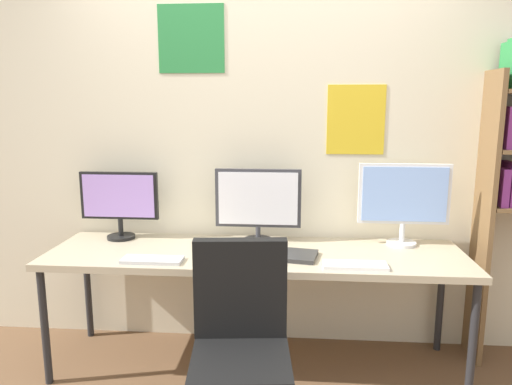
{
  "coord_description": "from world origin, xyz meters",
  "views": [
    {
      "loc": [
        0.23,
        -2.13,
        1.62
      ],
      "look_at": [
        0.0,
        0.65,
        1.09
      ],
      "focal_mm": 33.54,
      "sensor_mm": 36.0,
      "label": 1
    }
  ],
  "objects_px": {
    "keyboard_left": "(152,260)",
    "monitor_left": "(119,201)",
    "office_chair": "(240,371)",
    "laptop_closed": "(288,255)",
    "computer_mouse": "(238,262)",
    "monitor_right": "(404,199)",
    "monitor_center": "(258,202)",
    "desk": "(255,259)",
    "keyboard_right": "(355,265)"
  },
  "relations": [
    {
      "from": "keyboard_left",
      "to": "monitor_left",
      "type": "bearing_deg",
      "value": 127.55
    },
    {
      "from": "office_chair",
      "to": "laptop_closed",
      "type": "relative_size",
      "value": 3.09
    },
    {
      "from": "computer_mouse",
      "to": "laptop_closed",
      "type": "height_order",
      "value": "computer_mouse"
    },
    {
      "from": "monitor_right",
      "to": "keyboard_left",
      "type": "relative_size",
      "value": 1.64
    },
    {
      "from": "office_chair",
      "to": "monitor_center",
      "type": "xyz_separation_m",
      "value": [
        0.01,
        0.95,
        0.6
      ]
    },
    {
      "from": "desk",
      "to": "office_chair",
      "type": "height_order",
      "value": "office_chair"
    },
    {
      "from": "desk",
      "to": "computer_mouse",
      "type": "bearing_deg",
      "value": -106.4
    },
    {
      "from": "desk",
      "to": "keyboard_left",
      "type": "bearing_deg",
      "value": -157.67
    },
    {
      "from": "monitor_right",
      "to": "keyboard_right",
      "type": "xyz_separation_m",
      "value": [
        -0.34,
        -0.44,
        -0.28
      ]
    },
    {
      "from": "office_chair",
      "to": "monitor_right",
      "type": "height_order",
      "value": "monitor_right"
    },
    {
      "from": "monitor_left",
      "to": "monitor_center",
      "type": "relative_size",
      "value": 0.94
    },
    {
      "from": "monitor_left",
      "to": "office_chair",
      "type": "bearing_deg",
      "value": -46.77
    },
    {
      "from": "keyboard_left",
      "to": "laptop_closed",
      "type": "xyz_separation_m",
      "value": [
        0.76,
        0.14,
        0.0
      ]
    },
    {
      "from": "office_chair",
      "to": "monitor_left",
      "type": "xyz_separation_m",
      "value": [
        -0.89,
        0.95,
        0.59
      ]
    },
    {
      "from": "monitor_left",
      "to": "keyboard_right",
      "type": "height_order",
      "value": "monitor_left"
    },
    {
      "from": "keyboard_right",
      "to": "computer_mouse",
      "type": "relative_size",
      "value": 3.6
    },
    {
      "from": "office_chair",
      "to": "computer_mouse",
      "type": "distance_m",
      "value": 0.6
    },
    {
      "from": "office_chair",
      "to": "keyboard_left",
      "type": "height_order",
      "value": "office_chair"
    },
    {
      "from": "laptop_closed",
      "to": "monitor_right",
      "type": "bearing_deg",
      "value": 32.98
    },
    {
      "from": "computer_mouse",
      "to": "monitor_center",
      "type": "bearing_deg",
      "value": 80.93
    },
    {
      "from": "monitor_left",
      "to": "keyboard_left",
      "type": "bearing_deg",
      "value": -52.45
    },
    {
      "from": "desk",
      "to": "laptop_closed",
      "type": "xyz_separation_m",
      "value": [
        0.2,
        -0.09,
        0.06
      ]
    },
    {
      "from": "office_chair",
      "to": "desk",
      "type": "bearing_deg",
      "value": 89.29
    },
    {
      "from": "monitor_center",
      "to": "computer_mouse",
      "type": "height_order",
      "value": "monitor_center"
    },
    {
      "from": "office_chair",
      "to": "computer_mouse",
      "type": "relative_size",
      "value": 10.31
    },
    {
      "from": "monitor_left",
      "to": "computer_mouse",
      "type": "height_order",
      "value": "monitor_left"
    },
    {
      "from": "desk",
      "to": "monitor_right",
      "type": "distance_m",
      "value": 0.99
    },
    {
      "from": "keyboard_left",
      "to": "keyboard_right",
      "type": "height_order",
      "value": "same"
    },
    {
      "from": "office_chair",
      "to": "computer_mouse",
      "type": "xyz_separation_m",
      "value": [
        -0.06,
        0.48,
        0.35
      ]
    },
    {
      "from": "monitor_left",
      "to": "keyboard_right",
      "type": "xyz_separation_m",
      "value": [
        1.46,
        -0.44,
        -0.24
      ]
    },
    {
      "from": "monitor_left",
      "to": "monitor_right",
      "type": "height_order",
      "value": "monitor_right"
    },
    {
      "from": "computer_mouse",
      "to": "laptop_closed",
      "type": "relative_size",
      "value": 0.3
    },
    {
      "from": "keyboard_left",
      "to": "computer_mouse",
      "type": "distance_m",
      "value": 0.49
    },
    {
      "from": "monitor_right",
      "to": "laptop_closed",
      "type": "bearing_deg",
      "value": -157.0
    },
    {
      "from": "laptop_closed",
      "to": "keyboard_left",
      "type": "bearing_deg",
      "value": -159.23
    },
    {
      "from": "monitor_center",
      "to": "keyboard_left",
      "type": "distance_m",
      "value": 0.76
    },
    {
      "from": "monitor_left",
      "to": "keyboard_right",
      "type": "relative_size",
      "value": 1.47
    },
    {
      "from": "desk",
      "to": "computer_mouse",
      "type": "height_order",
      "value": "computer_mouse"
    },
    {
      "from": "monitor_left",
      "to": "computer_mouse",
      "type": "distance_m",
      "value": 0.98
    },
    {
      "from": "desk",
      "to": "keyboard_right",
      "type": "height_order",
      "value": "keyboard_right"
    },
    {
      "from": "monitor_left",
      "to": "desk",
      "type": "bearing_deg",
      "value": -13.27
    },
    {
      "from": "keyboard_right",
      "to": "laptop_closed",
      "type": "height_order",
      "value": "laptop_closed"
    },
    {
      "from": "office_chair",
      "to": "monitor_left",
      "type": "height_order",
      "value": "monitor_left"
    },
    {
      "from": "keyboard_right",
      "to": "office_chair",
      "type": "bearing_deg",
      "value": -138.39
    },
    {
      "from": "monitor_left",
      "to": "keyboard_right",
      "type": "bearing_deg",
      "value": -16.85
    },
    {
      "from": "office_chair",
      "to": "laptop_closed",
      "type": "distance_m",
      "value": 0.77
    },
    {
      "from": "monitor_left",
      "to": "monitor_right",
      "type": "relative_size",
      "value": 0.91
    },
    {
      "from": "office_chair",
      "to": "monitor_right",
      "type": "relative_size",
      "value": 1.79
    },
    {
      "from": "desk",
      "to": "monitor_right",
      "type": "height_order",
      "value": "monitor_right"
    },
    {
      "from": "monitor_center",
      "to": "computer_mouse",
      "type": "xyz_separation_m",
      "value": [
        -0.07,
        -0.46,
        -0.24
      ]
    }
  ]
}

